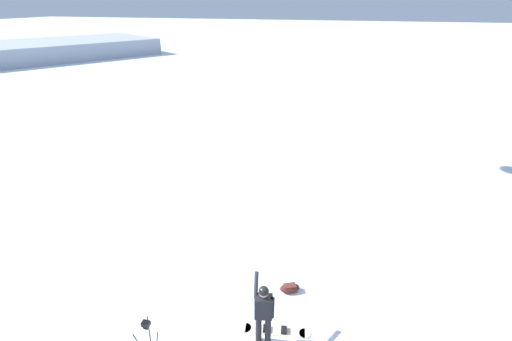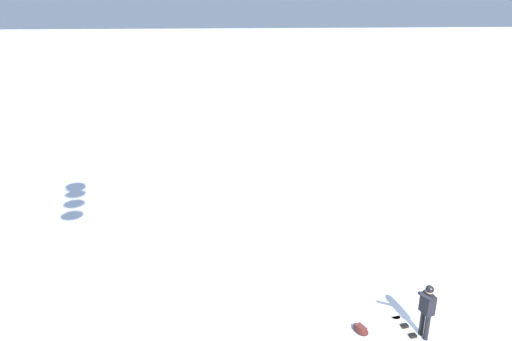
# 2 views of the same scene
# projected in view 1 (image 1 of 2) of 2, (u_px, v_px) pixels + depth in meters

# --- Properties ---
(snowboarder) EXTENTS (0.64, 0.58, 1.72)m
(snowboarder) POSITION_uv_depth(u_px,v_px,m) (264.00, 309.00, 7.87)
(snowboarder) COLOR black
(snowboarder) RESTS_ON ground_plane
(snowboard) EXTENTS (0.52, 1.73, 0.10)m
(snowboard) POSITION_uv_depth(u_px,v_px,m) (275.00, 330.00, 8.55)
(snowboard) COLOR beige
(snowboard) RESTS_ON ground_plane
(gear_bag_large) EXTENTS (0.51, 0.63, 0.23)m
(gear_bag_large) POSITION_uv_depth(u_px,v_px,m) (290.00, 288.00, 9.68)
(gear_bag_large) COLOR #4C1E19
(gear_bag_large) RESTS_ON ground_plane
(camera_tripod) EXTENTS (0.50, 0.48, 1.43)m
(camera_tripod) POSITION_uv_depth(u_px,v_px,m) (148.00, 336.00, 7.25)
(camera_tripod) COLOR #262628
(camera_tripod) RESTS_ON ground_plane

